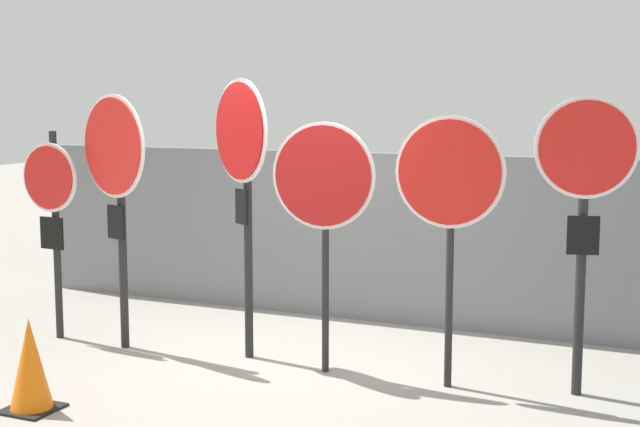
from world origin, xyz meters
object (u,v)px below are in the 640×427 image
object	(u,v)px
stop_sign_3	(323,189)
stop_sign_5	(585,186)
stop_sign_0	(52,200)
stop_sign_4	(450,188)
stop_sign_1	(115,169)
stop_sign_2	(242,158)
traffic_cone_0	(30,365)

from	to	relation	value
stop_sign_3	stop_sign_5	bearing A→B (deg)	2.86
stop_sign_0	stop_sign_4	size ratio (longest dim) A/B	0.92
stop_sign_1	stop_sign_4	xyz separation A→B (m)	(3.14, 0.12, -0.07)
stop_sign_2	stop_sign_5	distance (m)	2.93
stop_sign_0	stop_sign_5	bearing A→B (deg)	7.55
stop_sign_2	traffic_cone_0	world-z (taller)	stop_sign_2
stop_sign_0	stop_sign_3	bearing A→B (deg)	4.82
stop_sign_0	stop_sign_3	size ratio (longest dim) A/B	0.94
stop_sign_0	traffic_cone_0	size ratio (longest dim) A/B	2.85
stop_sign_2	stop_sign_4	bearing A→B (deg)	30.52
stop_sign_0	stop_sign_1	bearing A→B (deg)	1.32
stop_sign_0	stop_sign_2	bearing A→B (deg)	8.69
stop_sign_1	stop_sign_4	bearing A→B (deg)	22.26
stop_sign_2	stop_sign_3	distance (m)	0.88
stop_sign_3	stop_sign_2	bearing A→B (deg)	167.23
stop_sign_0	stop_sign_2	size ratio (longest dim) A/B	0.81
stop_sign_5	traffic_cone_0	xyz separation A→B (m)	(-3.73, -2.01, -1.32)
stop_sign_1	traffic_cone_0	xyz separation A→B (m)	(0.41, -1.66, -1.35)
stop_sign_1	stop_sign_5	bearing A→B (deg)	24.95
stop_sign_1	traffic_cone_0	world-z (taller)	stop_sign_1
stop_sign_4	stop_sign_1	bearing A→B (deg)	-178.14
stop_sign_2	stop_sign_4	world-z (taller)	stop_sign_2
stop_sign_1	stop_sign_2	distance (m)	1.24
stop_sign_0	traffic_cone_0	bearing A→B (deg)	-50.77
stop_sign_2	stop_sign_3	world-z (taller)	stop_sign_2
stop_sign_2	traffic_cone_0	bearing A→B (deg)	-80.34
stop_sign_5	traffic_cone_0	distance (m)	4.44
stop_sign_0	traffic_cone_0	world-z (taller)	stop_sign_0
traffic_cone_0	stop_sign_3	bearing A→B (deg)	46.59
stop_sign_4	stop_sign_5	bearing A→B (deg)	12.72
stop_sign_2	stop_sign_0	bearing A→B (deg)	-142.12
stop_sign_5	stop_sign_1	bearing A→B (deg)	170.11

